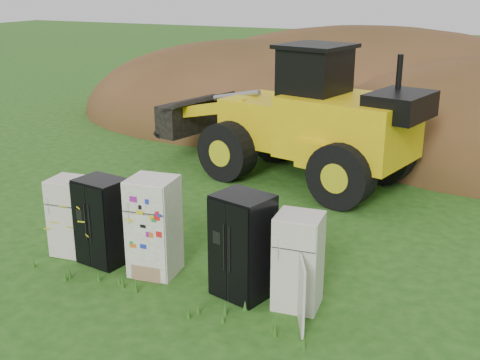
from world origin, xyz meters
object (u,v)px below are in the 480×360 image
object	(u,v)px
fridge_leftmost	(71,216)
fridge_black_side	(103,221)
fridge_open_door	(298,261)
fridge_black_right	(243,246)
wheel_loader	(284,111)
fridge_sticker	(154,226)

from	to	relation	value
fridge_leftmost	fridge_black_side	bearing A→B (deg)	-9.94
fridge_leftmost	fridge_open_door	world-z (taller)	fridge_open_door
fridge_open_door	fridge_black_right	bearing A→B (deg)	176.21
wheel_loader	fridge_black_right	bearing A→B (deg)	-61.70
fridge_black_right	wheel_loader	world-z (taller)	wheel_loader
fridge_sticker	wheel_loader	bearing A→B (deg)	82.98
fridge_leftmost	fridge_open_door	xyz separation A→B (m)	(4.92, -0.03, 0.04)
fridge_black_side	fridge_leftmost	bearing A→B (deg)	-175.51
fridge_sticker	fridge_open_door	xyz separation A→B (m)	(2.90, -0.00, -0.11)
fridge_sticker	fridge_open_door	world-z (taller)	fridge_sticker
fridge_black_right	wheel_loader	size ratio (longest dim) A/B	0.24
fridge_open_door	wheel_loader	xyz separation A→B (m)	(-2.93, 6.72, 1.06)
fridge_black_right	wheel_loader	xyz separation A→B (m)	(-1.91, 6.76, 0.96)
fridge_black_side	fridge_sticker	world-z (taller)	fridge_sticker
fridge_black_side	wheel_loader	size ratio (longest dim) A/B	0.22
fridge_black_side	wheel_loader	bearing A→B (deg)	88.31
fridge_black_right	fridge_open_door	distance (m)	1.03
fridge_leftmost	fridge_black_right	size ratio (longest dim) A/B	0.86
fridge_leftmost	wheel_loader	world-z (taller)	wheel_loader
fridge_open_door	fridge_black_side	bearing A→B (deg)	174.60
fridge_leftmost	fridge_sticker	bearing A→B (deg)	-7.17
fridge_black_right	fridge_black_side	bearing A→B (deg)	-165.59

